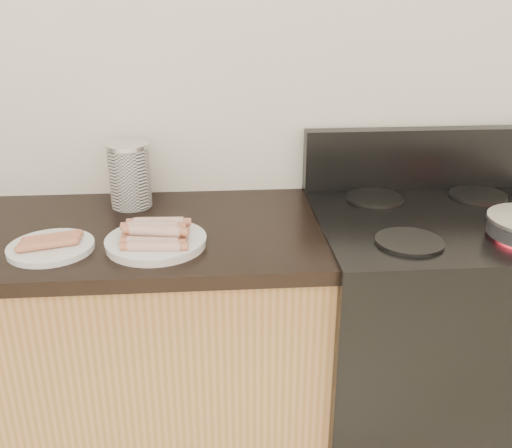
{
  "coord_description": "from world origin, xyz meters",
  "views": [
    {
      "loc": [
        0.1,
        0.17,
        1.53
      ],
      "look_at": [
        0.21,
        1.62,
        0.93
      ],
      "focal_mm": 40.0,
      "sensor_mm": 36.0,
      "label": 1
    }
  ],
  "objects": [
    {
      "name": "burner_far_right",
      "position": [
        0.95,
        1.84,
        0.92
      ],
      "size": [
        0.18,
        0.18,
        0.01
      ],
      "primitive_type": "cylinder",
      "color": "black",
      "rests_on": "stove"
    },
    {
      "name": "stove_panel",
      "position": [
        0.78,
        1.96,
        1.01
      ],
      "size": [
        0.76,
        0.06,
        0.2
      ],
      "primitive_type": "cube",
      "color": "black",
      "rests_on": "stove"
    },
    {
      "name": "mug",
      "position": [
        -0.18,
        1.92,
        0.94
      ],
      "size": [
        0.08,
        0.08,
        0.09
      ],
      "primitive_type": "cylinder",
      "rotation": [
        0.0,
        0.0,
        -0.16
      ],
      "color": "white",
      "rests_on": "counter_slab"
    },
    {
      "name": "canister",
      "position": [
        -0.16,
        1.88,
        1.0
      ],
      "size": [
        0.13,
        0.13,
        0.2
      ],
      "rotation": [
        0.0,
        0.0,
        -0.18
      ],
      "color": "white",
      "rests_on": "counter_slab"
    },
    {
      "name": "side_plate",
      "position": [
        -0.33,
        1.56,
        0.91
      ],
      "size": [
        0.24,
        0.24,
        0.02
      ],
      "primitive_type": "cylinder",
      "rotation": [
        0.0,
        0.0,
        0.07
      ],
      "color": "white",
      "rests_on": "counter_slab"
    },
    {
      "name": "hotdog_pile",
      "position": [
        -0.06,
        1.56,
        0.94
      ],
      "size": [
        0.13,
        0.2,
        0.05
      ],
      "rotation": [
        0.0,
        0.0,
        -0.13
      ],
      "color": "maroon",
      "rests_on": "main_plate"
    },
    {
      "name": "stove",
      "position": [
        0.78,
        1.68,
        0.46
      ],
      "size": [
        0.76,
        0.65,
        0.91
      ],
      "color": "black",
      "rests_on": "floor"
    },
    {
      "name": "wall_back",
      "position": [
        0.0,
        2.0,
        1.3
      ],
      "size": [
        4.0,
        0.04,
        2.6
      ],
      "primitive_type": "cube",
      "color": "silver",
      "rests_on": "ground"
    },
    {
      "name": "burner_far_left",
      "position": [
        0.61,
        1.84,
        0.92
      ],
      "size": [
        0.18,
        0.18,
        0.01
      ],
      "primitive_type": "cylinder",
      "color": "black",
      "rests_on": "stove"
    },
    {
      "name": "plain_sausages",
      "position": [
        -0.33,
        1.56,
        0.93
      ],
      "size": [
        0.14,
        0.11,
        0.02
      ],
      "rotation": [
        0.0,
        0.0,
        0.29
      ],
      "color": "#B17038",
      "rests_on": "side_plate"
    },
    {
      "name": "main_plate",
      "position": [
        -0.06,
        1.56,
        0.91
      ],
      "size": [
        0.27,
        0.27,
        0.02
      ],
      "primitive_type": "cylinder",
      "rotation": [
        0.0,
        0.0,
        -0.01
      ],
      "color": "white",
      "rests_on": "counter_slab"
    },
    {
      "name": "burner_near_left",
      "position": [
        0.61,
        1.51,
        0.92
      ],
      "size": [
        0.18,
        0.18,
        0.01
      ],
      "primitive_type": "cylinder",
      "color": "black",
      "rests_on": "stove"
    }
  ]
}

